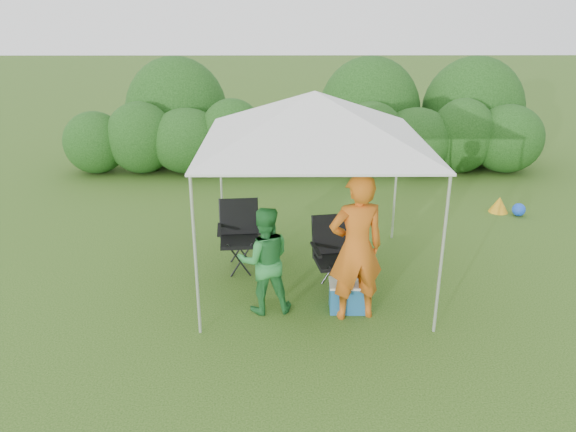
{
  "coord_description": "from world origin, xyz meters",
  "views": [
    {
      "loc": [
        -0.42,
        -7.16,
        4.02
      ],
      "look_at": [
        -0.36,
        0.4,
        1.05
      ],
      "focal_mm": 35.0,
      "sensor_mm": 36.0,
      "label": 1
    }
  ],
  "objects_px": {
    "chair_left": "(239,231)",
    "man": "(356,248)",
    "woman": "(264,260)",
    "cooler": "(347,296)",
    "chair_right": "(335,250)",
    "canopy": "(314,118)"
  },
  "relations": [
    {
      "from": "woman",
      "to": "chair_right",
      "type": "bearing_deg",
      "value": -156.02
    },
    {
      "from": "chair_left",
      "to": "man",
      "type": "distance_m",
      "value": 2.26
    },
    {
      "from": "canopy",
      "to": "chair_right",
      "type": "relative_size",
      "value": 2.85
    },
    {
      "from": "chair_right",
      "to": "cooler",
      "type": "bearing_deg",
      "value": -88.49
    },
    {
      "from": "canopy",
      "to": "cooler",
      "type": "distance_m",
      "value": 2.48
    },
    {
      "from": "canopy",
      "to": "cooler",
      "type": "xyz_separation_m",
      "value": [
        0.44,
        -0.95,
        -2.25
      ]
    },
    {
      "from": "man",
      "to": "woman",
      "type": "bearing_deg",
      "value": -19.28
    },
    {
      "from": "chair_left",
      "to": "man",
      "type": "bearing_deg",
      "value": -47.92
    },
    {
      "from": "chair_left",
      "to": "woman",
      "type": "distance_m",
      "value": 1.42
    },
    {
      "from": "man",
      "to": "canopy",
      "type": "bearing_deg",
      "value": -76.76
    },
    {
      "from": "chair_right",
      "to": "chair_left",
      "type": "bearing_deg",
      "value": 143.22
    },
    {
      "from": "woman",
      "to": "cooler",
      "type": "bearing_deg",
      "value": 172.03
    },
    {
      "from": "canopy",
      "to": "cooler",
      "type": "bearing_deg",
      "value": -65.2
    },
    {
      "from": "woman",
      "to": "cooler",
      "type": "height_order",
      "value": "woman"
    },
    {
      "from": "canopy",
      "to": "woman",
      "type": "xyz_separation_m",
      "value": [
        -0.68,
        -0.94,
        -1.71
      ]
    },
    {
      "from": "chair_left",
      "to": "man",
      "type": "relative_size",
      "value": 0.54
    },
    {
      "from": "chair_left",
      "to": "cooler",
      "type": "bearing_deg",
      "value": -45.93
    },
    {
      "from": "chair_left",
      "to": "woman",
      "type": "xyz_separation_m",
      "value": [
        0.44,
        -1.34,
        0.14
      ]
    },
    {
      "from": "chair_left",
      "to": "woman",
      "type": "relative_size",
      "value": 0.72
    },
    {
      "from": "woman",
      "to": "chair_left",
      "type": "bearing_deg",
      "value": -79.53
    },
    {
      "from": "chair_left",
      "to": "man",
      "type": "xyz_separation_m",
      "value": [
        1.63,
        -1.51,
        0.39
      ]
    },
    {
      "from": "chair_left",
      "to": "woman",
      "type": "bearing_deg",
      "value": -76.96
    }
  ]
}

